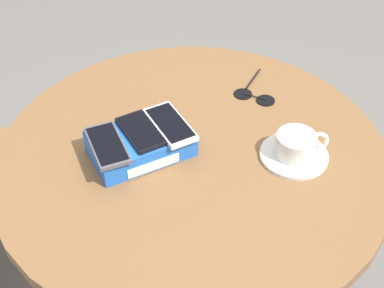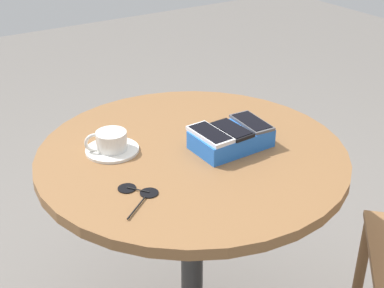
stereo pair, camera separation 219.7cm
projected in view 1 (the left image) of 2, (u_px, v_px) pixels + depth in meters
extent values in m
cylinder|color=#2D2D2D|center=(192.00, 254.00, 1.44)|extent=(0.07, 0.07, 0.69)
cylinder|color=brown|center=(192.00, 156.00, 1.20)|extent=(0.88, 0.88, 0.03)
cube|color=blue|center=(141.00, 144.00, 1.17)|extent=(0.22, 0.14, 0.05)
cube|color=white|center=(154.00, 166.00, 1.13)|extent=(0.12, 0.00, 0.02)
cube|color=#515156|center=(107.00, 145.00, 1.12)|extent=(0.07, 0.14, 0.01)
cube|color=black|center=(107.00, 143.00, 1.11)|extent=(0.07, 0.13, 0.00)
cube|color=black|center=(141.00, 131.00, 1.15)|extent=(0.07, 0.13, 0.01)
cube|color=black|center=(140.00, 129.00, 1.14)|extent=(0.06, 0.12, 0.00)
cube|color=silver|center=(170.00, 125.00, 1.16)|extent=(0.07, 0.15, 0.01)
cube|color=black|center=(170.00, 122.00, 1.16)|extent=(0.06, 0.13, 0.00)
cylinder|color=silver|center=(294.00, 155.00, 1.17)|extent=(0.15, 0.15, 0.01)
cylinder|color=silver|center=(296.00, 145.00, 1.15)|extent=(0.09, 0.09, 0.05)
cylinder|color=brown|center=(297.00, 138.00, 1.14)|extent=(0.08, 0.08, 0.00)
torus|color=silver|center=(316.00, 142.00, 1.16)|extent=(0.06, 0.02, 0.06)
cylinder|color=black|center=(266.00, 101.00, 1.32)|extent=(0.05, 0.05, 0.00)
cylinder|color=black|center=(243.00, 94.00, 1.34)|extent=(0.05, 0.05, 0.00)
cylinder|color=black|center=(254.00, 96.00, 1.33)|extent=(0.04, 0.05, 0.00)
cylinder|color=black|center=(253.00, 78.00, 1.39)|extent=(0.08, 0.06, 0.00)
cylinder|color=brown|center=(55.00, 194.00, 1.80)|extent=(0.04, 0.04, 0.44)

